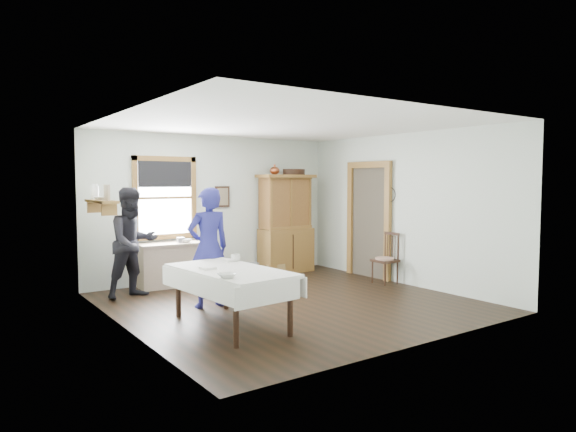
{
  "coord_description": "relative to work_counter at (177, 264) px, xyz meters",
  "views": [
    {
      "loc": [
        -4.45,
        -6.31,
        1.86
      ],
      "look_at": [
        0.17,
        0.3,
        1.3
      ],
      "focal_mm": 32.0,
      "sensor_mm": 36.0,
      "label": 1
    }
  ],
  "objects": [
    {
      "name": "doorway",
      "position": [
        3.38,
        -1.33,
        0.78
      ],
      "size": [
        0.09,
        1.14,
        2.22
      ],
      "color": "#484134",
      "rests_on": "room"
    },
    {
      "name": "table_cup_a",
      "position": [
        -0.09,
        -2.29,
        0.4
      ],
      "size": [
        0.16,
        0.16,
        0.1
      ],
      "primitive_type": "imported",
      "rotation": [
        0.0,
        0.0,
        -0.22
      ],
      "color": "white",
      "rests_on": "dining_table"
    },
    {
      "name": "dining_table",
      "position": [
        -0.44,
        -2.77,
        -0.02
      ],
      "size": [
        1.12,
        1.92,
        0.74
      ],
      "primitive_type": "cube",
      "rotation": [
        0.0,
        0.0,
        0.09
      ],
      "color": "white",
      "rests_on": "room"
    },
    {
      "name": "spindle_chair",
      "position": [
        3.16,
        -1.98,
        0.08
      ],
      "size": [
        0.43,
        0.43,
        0.92
      ],
      "primitive_type": "cube",
      "rotation": [
        0.0,
        0.0,
        -0.01
      ],
      "color": "#331C12",
      "rests_on": "room"
    },
    {
      "name": "pail",
      "position": [
        1.34,
        -0.4,
        -0.24
      ],
      "size": [
        0.34,
        0.34,
        0.28
      ],
      "primitive_type": "cube",
      "rotation": [
        0.0,
        0.0,
        -0.39
      ],
      "color": "gray",
      "rests_on": "room"
    },
    {
      "name": "table_cup_b",
      "position": [
        -0.09,
        -2.28,
        0.4
      ],
      "size": [
        0.11,
        0.11,
        0.09
      ],
      "primitive_type": "imported",
      "rotation": [
        0.0,
        0.0,
        -0.17
      ],
      "color": "white",
      "rests_on": "dining_table"
    },
    {
      "name": "figure_dark",
      "position": [
        -0.92,
        -0.45,
        0.43
      ],
      "size": [
        0.9,
        0.77,
        1.62
      ],
      "primitive_type": "imported",
      "rotation": [
        0.0,
        0.0,
        0.21
      ],
      "color": "black",
      "rests_on": "room"
    },
    {
      "name": "woman_blue",
      "position": [
        -0.22,
        -1.71,
        0.43
      ],
      "size": [
        0.61,
        0.42,
        1.63
      ],
      "primitive_type": "imported",
      "rotation": [
        0.0,
        0.0,
        3.09
      ],
      "color": "navy",
      "rests_on": "room"
    },
    {
      "name": "window",
      "position": [
        -0.08,
        0.29,
        1.25
      ],
      "size": [
        1.18,
        0.07,
        1.48
      ],
      "color": "white",
      "rests_on": "room"
    },
    {
      "name": "rug_beater",
      "position": [
        3.37,
        -1.88,
        1.34
      ],
      "size": [
        0.01,
        0.27,
        0.27
      ],
      "primitive_type": "torus",
      "rotation": [
        0.0,
        1.57,
        0.0
      ],
      "color": "black",
      "rests_on": "room"
    },
    {
      "name": "table_bowl",
      "position": [
        -0.76,
        -3.28,
        0.38
      ],
      "size": [
        0.26,
        0.26,
        0.06
      ],
      "primitive_type": "imported",
      "rotation": [
        0.0,
        0.0,
        -0.14
      ],
      "color": "white",
      "rests_on": "dining_table"
    },
    {
      "name": "wicker_basket",
      "position": [
        2.01,
        -0.1,
        -0.28
      ],
      "size": [
        0.43,
        0.37,
        0.22
      ],
      "primitive_type": "cube",
      "rotation": [
        0.0,
        0.0,
        -0.34
      ],
      "color": "olive",
      "rests_on": "room"
    },
    {
      "name": "wall_shelf",
      "position": [
        -1.45,
        -0.64,
        1.19
      ],
      "size": [
        0.24,
        1.0,
        0.44
      ],
      "color": "olive",
      "rests_on": "room"
    },
    {
      "name": "framed_picture",
      "position": [
        1.07,
        0.28,
        1.17
      ],
      "size": [
        0.3,
        0.04,
        0.4
      ],
      "primitive_type": "cube",
      "color": "#331C12",
      "rests_on": "room"
    },
    {
      "name": "counter_bowl",
      "position": [
        0.14,
        -0.1,
        0.41
      ],
      "size": [
        0.22,
        0.22,
        0.06
      ],
      "primitive_type": "imported",
      "rotation": [
        0.0,
        0.0,
        -0.23
      ],
      "color": "white",
      "rests_on": "work_counter"
    },
    {
      "name": "room",
      "position": [
        0.92,
        -2.18,
        0.97
      ],
      "size": [
        5.01,
        5.01,
        2.7
      ],
      "color": "black",
      "rests_on": "ground"
    },
    {
      "name": "work_counter",
      "position": [
        0.0,
        0.0,
        0.0
      ],
      "size": [
        1.37,
        0.59,
        0.77
      ],
      "primitive_type": "cube",
      "rotation": [
        0.0,
        0.0,
        -0.06
      ],
      "color": "tan",
      "rests_on": "room"
    },
    {
      "name": "counter_book",
      "position": [
        0.46,
        0.09,
        0.4
      ],
      "size": [
        0.26,
        0.27,
        0.02
      ],
      "primitive_type": "imported",
      "rotation": [
        0.0,
        0.0,
        0.69
      ],
      "color": "#75674E",
      "rests_on": "work_counter"
    },
    {
      "name": "shelf_bowl",
      "position": [
        -1.45,
        -0.63,
        1.21
      ],
      "size": [
        0.22,
        0.22,
        0.05
      ],
      "primitive_type": "imported",
      "color": "white",
      "rests_on": "wall_shelf"
    },
    {
      "name": "china_hutch",
      "position": [
        2.37,
        0.02,
        0.6
      ],
      "size": [
        1.16,
        0.56,
        1.98
      ],
      "primitive_type": "cube",
      "rotation": [
        0.0,
        0.0,
        0.01
      ],
      "color": "olive",
      "rests_on": "room"
    }
  ]
}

